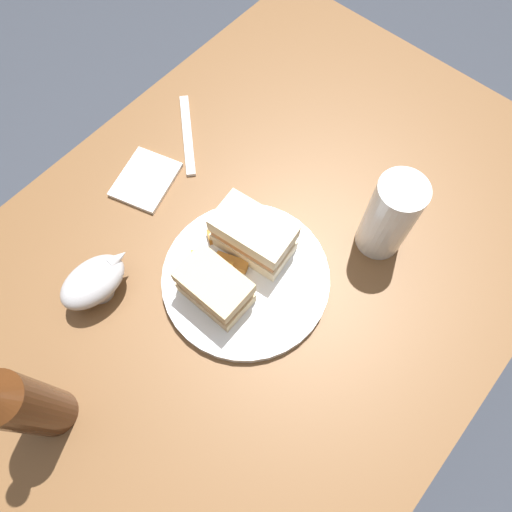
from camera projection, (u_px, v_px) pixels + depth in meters
name	position (u px, v px, depth m)	size (l,w,h in m)	color
ground_plane	(261.00, 349.00, 1.46)	(6.00, 6.00, 0.00)	#333842
dining_table	(263.00, 314.00, 1.11)	(1.10, 0.79, 0.75)	brown
plate	(246.00, 278.00, 0.74)	(0.27, 0.27, 0.02)	white
sandwich_half_left	(253.00, 235.00, 0.72)	(0.08, 0.13, 0.07)	beige
sandwich_half_right	(215.00, 287.00, 0.69)	(0.07, 0.11, 0.07)	#CCB284
potato_wedge_front	(239.00, 228.00, 0.76)	(0.04, 0.02, 0.02)	#AD702D
potato_wedge_middle	(196.00, 266.00, 0.73)	(0.05, 0.02, 0.01)	#B77F33
potato_wedge_back	(205.00, 266.00, 0.73)	(0.05, 0.02, 0.02)	gold
potato_wedge_left_edge	(225.00, 277.00, 0.72)	(0.04, 0.02, 0.02)	#B77F33
potato_wedge_right_edge	(225.00, 233.00, 0.75)	(0.06, 0.02, 0.01)	#AD702D
potato_wedge_stray	(232.00, 262.00, 0.73)	(0.05, 0.02, 0.02)	#AD702D
pint_glass	(388.00, 220.00, 0.71)	(0.07, 0.07, 0.16)	white
gravy_boat	(94.00, 281.00, 0.70)	(0.12, 0.08, 0.07)	#B7B7BC
cider_bottle	(21.00, 404.00, 0.56)	(0.06, 0.06, 0.28)	#47230F
napkin	(146.00, 180.00, 0.82)	(0.11, 0.09, 0.01)	white
fork	(187.00, 135.00, 0.86)	(0.18, 0.02, 0.01)	silver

